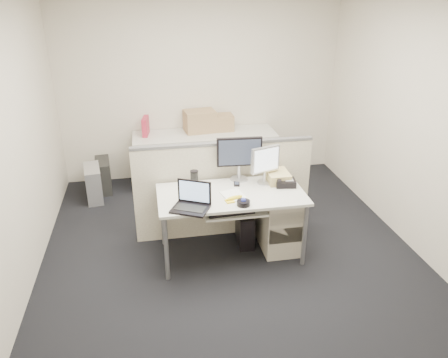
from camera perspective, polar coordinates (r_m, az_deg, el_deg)
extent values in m
cube|color=black|center=(4.83, 0.88, -9.72)|extent=(4.00, 4.50, 0.01)
cube|color=beige|center=(6.37, -3.05, 12.06)|extent=(4.00, 0.02, 2.70)
cube|color=beige|center=(2.29, 12.34, -12.42)|extent=(4.00, 0.02, 2.70)
cube|color=beige|center=(4.32, -26.05, 3.59)|extent=(0.02, 4.50, 2.70)
cube|color=beige|center=(5.00, 24.25, 6.51)|extent=(0.02, 4.50, 2.70)
cube|color=beige|center=(4.47, 0.94, -2.05)|extent=(1.50, 0.75, 0.03)
cylinder|color=slate|center=(4.30, -7.54, -9.05)|extent=(0.04, 0.04, 0.70)
cylinder|color=slate|center=(4.86, -8.01, -4.87)|extent=(0.04, 0.04, 0.70)
cylinder|color=slate|center=(4.55, 10.47, -7.22)|extent=(0.04, 0.04, 0.70)
cylinder|color=slate|center=(5.08, 7.97, -3.48)|extent=(0.04, 0.04, 0.70)
cube|color=beige|center=(4.35, 1.39, -4.20)|extent=(0.62, 0.32, 0.02)
cube|color=#B0AB94|center=(4.82, 7.25, -5.40)|extent=(0.40, 0.55, 0.65)
cube|color=beige|center=(4.93, -0.08, -1.51)|extent=(2.00, 0.06, 1.10)
cube|color=#B0AB94|center=(6.35, -2.48, 2.70)|extent=(2.00, 0.60, 0.72)
cube|color=black|center=(4.68, 2.00, 2.64)|extent=(0.49, 0.21, 0.48)
cube|color=#B7B7BC|center=(4.62, 5.39, 1.76)|extent=(0.37, 0.26, 0.41)
cube|color=black|center=(4.10, -4.48, -2.48)|extent=(0.42, 0.38, 0.25)
cylinder|color=black|center=(4.22, 2.56, -3.15)|extent=(0.14, 0.14, 0.05)
cube|color=black|center=(4.66, 8.01, -0.48)|extent=(0.23, 0.20, 0.07)
cube|color=white|center=(4.40, 1.24, -2.16)|extent=(0.26, 0.30, 0.01)
cube|color=yellow|center=(4.29, 0.76, -2.90)|extent=(0.09, 0.09, 0.01)
cylinder|color=black|center=(4.57, -3.89, -0.06)|extent=(0.09, 0.09, 0.17)
ellipsoid|color=#FFF31E|center=(4.32, 1.33, -2.49)|extent=(0.19, 0.11, 0.04)
cube|color=black|center=(4.65, 1.67, -0.62)|extent=(0.08, 0.12, 0.02)
cube|color=#C8B979|center=(4.74, 7.01, 0.31)|extent=(0.23, 0.29, 0.11)
cube|color=black|center=(4.30, 0.85, -4.23)|extent=(0.47, 0.19, 0.03)
cube|color=black|center=(4.93, 2.74, -6.31)|extent=(0.19, 0.42, 0.38)
cube|color=black|center=(6.36, -15.46, 0.47)|extent=(0.23, 0.49, 0.45)
cube|color=#B7B7BC|center=(6.13, -16.68, -0.53)|extent=(0.26, 0.52, 0.46)
cube|color=tan|center=(6.29, -3.17, 7.48)|extent=(0.47, 0.37, 0.32)
cube|color=tan|center=(6.34, -0.42, 7.31)|extent=(0.35, 0.28, 0.25)
cube|color=#AC243B|center=(6.23, -10.20, 6.72)|extent=(0.11, 0.30, 0.27)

